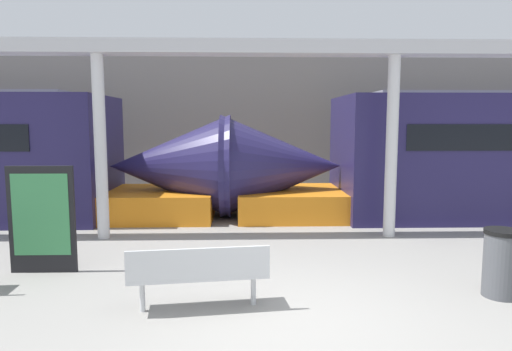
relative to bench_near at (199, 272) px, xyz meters
The scene contains 8 objects.
ground_plane 1.43m from the bench_near, 14.02° to the right, with size 60.00×60.00×0.00m, color gray.
station_wall 10.17m from the bench_near, 82.55° to the left, with size 56.00×0.20×5.00m, color gray.
bench_near is the anchor object (origin of this frame).
trash_bin 4.21m from the bench_near, ahead, with size 0.51×0.51×0.95m.
poster_board 3.14m from the bench_near, 149.12° to the left, with size 1.06×0.07×1.75m.
support_column_near 5.50m from the bench_near, 45.80° to the left, with size 0.25×0.25×3.81m, color silver.
support_column_far 4.71m from the bench_near, 121.93° to the left, with size 0.25×0.25×3.81m, color silver.
canopy_beam 6.34m from the bench_near, 45.80° to the left, with size 28.00×0.60×0.28m, color #B7B7BC.
Camera 1 is at (-0.72, -5.39, 2.43)m, focal length 32.00 mm.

